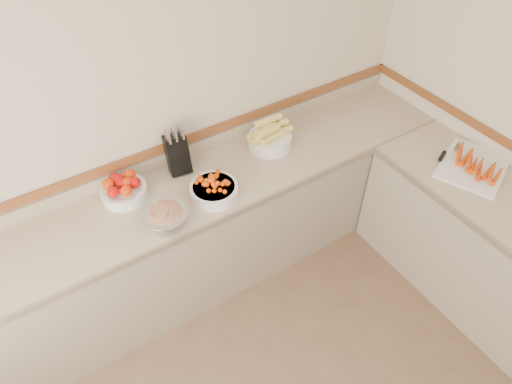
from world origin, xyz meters
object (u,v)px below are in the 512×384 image
knife_block (177,153)px  corn_bowl (270,137)px  tomato_bowl (123,189)px  cherry_tomato_bowl (214,189)px  rhubarb_bowl (166,218)px  cutting_board (474,165)px

knife_block → corn_bowl: size_ratio=1.02×
tomato_bowl → cherry_tomato_bowl: (0.48, -0.30, -0.01)m
cherry_tomato_bowl → rhubarb_bowl: cherry_tomato_bowl is taller
knife_block → corn_bowl: (0.65, -0.12, -0.06)m
corn_bowl → rhubarb_bowl: (-0.94, -0.31, 0.00)m
corn_bowl → cherry_tomato_bowl: bearing=-158.6°
knife_block → cherry_tomato_bowl: size_ratio=1.12×
tomato_bowl → rhubarb_bowl: rhubarb_bowl is taller
tomato_bowl → cutting_board: (2.09, -1.01, -0.04)m
cherry_tomato_bowl → corn_bowl: (0.58, 0.23, 0.02)m
knife_block → corn_bowl: 0.67m
tomato_bowl → cherry_tomato_bowl: 0.57m
rhubarb_bowl → cutting_board: bearing=-17.7°
corn_bowl → tomato_bowl: bearing=176.1°
tomato_bowl → cutting_board: 2.32m
corn_bowl → cutting_board: size_ratio=0.55×
tomato_bowl → cutting_board: bearing=-25.9°
knife_block → cherry_tomato_bowl: knife_block is taller
rhubarb_bowl → cutting_board: 2.07m
tomato_bowl → cherry_tomato_bowl: size_ratio=0.94×
tomato_bowl → rhubarb_bowl: bearing=-73.2°
knife_block → corn_bowl: knife_block is taller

